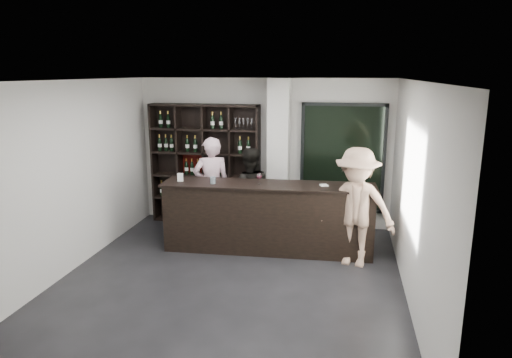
% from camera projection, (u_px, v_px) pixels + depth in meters
% --- Properties ---
extents(floor, '(5.00, 5.50, 0.01)m').
position_uv_depth(floor, '(230.00, 280.00, 6.76)').
color(floor, black).
rests_on(floor, ground).
extents(wine_shelf, '(2.20, 0.35, 2.40)m').
position_uv_depth(wine_shelf, '(205.00, 164.00, 9.15)').
color(wine_shelf, black).
rests_on(wine_shelf, floor).
extents(structural_column, '(0.40, 0.40, 2.90)m').
position_uv_depth(structural_column, '(279.00, 156.00, 8.72)').
color(structural_column, silver).
rests_on(structural_column, floor).
extents(glass_panel, '(1.60, 0.08, 2.10)m').
position_uv_depth(glass_panel, '(342.00, 158.00, 8.72)').
color(glass_panel, black).
rests_on(glass_panel, floor).
extents(tasting_counter, '(3.58, 0.74, 1.18)m').
position_uv_depth(tasting_counter, '(268.00, 217.00, 7.77)').
color(tasting_counter, black).
rests_on(tasting_counter, floor).
extents(taster_pink, '(0.80, 0.67, 1.86)m').
position_uv_depth(taster_pink, '(212.00, 187.00, 8.47)').
color(taster_pink, '#D1A9B5').
rests_on(taster_pink, floor).
extents(taster_black, '(0.93, 0.79, 1.69)m').
position_uv_depth(taster_black, '(249.00, 193.00, 8.35)').
color(taster_black, black).
rests_on(taster_black, floor).
extents(customer, '(1.35, 0.97, 1.89)m').
position_uv_depth(customer, '(356.00, 207.00, 7.12)').
color(customer, tan).
rests_on(customer, floor).
extents(wine_glass, '(0.11, 0.11, 0.21)m').
position_uv_depth(wine_glass, '(259.00, 178.00, 7.58)').
color(wine_glass, white).
rests_on(wine_glass, tasting_counter).
extents(spit_cup, '(0.11, 0.11, 0.12)m').
position_uv_depth(spit_cup, '(213.00, 180.00, 7.63)').
color(spit_cup, '#ACC2CF').
rests_on(spit_cup, tasting_counter).
extents(napkin_stack, '(0.15, 0.15, 0.02)m').
position_uv_depth(napkin_stack, '(324.00, 185.00, 7.50)').
color(napkin_stack, white).
rests_on(napkin_stack, tasting_counter).
extents(card_stand, '(0.10, 0.06, 0.14)m').
position_uv_depth(card_stand, '(180.00, 177.00, 7.80)').
color(card_stand, white).
rests_on(card_stand, tasting_counter).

